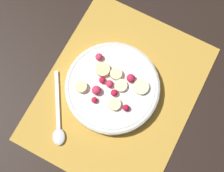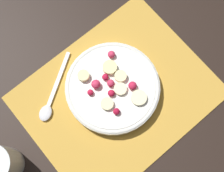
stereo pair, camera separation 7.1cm
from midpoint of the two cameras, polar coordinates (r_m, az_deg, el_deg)
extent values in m
plane|color=black|center=(0.75, -1.44, -1.82)|extent=(3.00, 3.00, 0.00)
cube|color=gold|center=(0.75, -1.44, -1.77)|extent=(0.44, 0.35, 0.01)
cylinder|color=silver|center=(0.74, -2.73, -0.99)|extent=(0.22, 0.22, 0.03)
torus|color=silver|center=(0.73, -2.76, -0.79)|extent=(0.22, 0.22, 0.01)
cylinder|color=white|center=(0.72, -2.78, -0.71)|extent=(0.20, 0.20, 0.00)
cylinder|color=#F4EAB7|center=(0.72, -1.22, -0.47)|extent=(0.03, 0.03, 0.01)
cylinder|color=#F4EAB7|center=(0.72, 2.55, -0.72)|extent=(0.05, 0.05, 0.01)
cylinder|color=beige|center=(0.72, -8.42, -0.73)|extent=(0.04, 0.04, 0.01)
cylinder|color=beige|center=(0.73, -4.48, 2.46)|extent=(0.04, 0.04, 0.01)
cylinder|color=beige|center=(0.71, -2.40, -3.92)|extent=(0.04, 0.04, 0.01)
cylinder|color=beige|center=(0.72, -2.03, 1.68)|extent=(0.04, 0.04, 0.01)
sphere|color=#D12347|center=(0.72, 0.67, 0.91)|extent=(0.02, 0.02, 0.02)
sphere|color=#B21433|center=(0.70, -0.27, -4.57)|extent=(0.02, 0.02, 0.02)
sphere|color=red|center=(0.72, -4.53, 0.63)|extent=(0.02, 0.02, 0.02)
sphere|color=red|center=(0.71, -2.44, -1.81)|extent=(0.02, 0.02, 0.02)
sphere|color=#DB3356|center=(0.74, -5.13, 4.81)|extent=(0.02, 0.02, 0.02)
sphere|color=#DB3356|center=(0.71, -5.70, -1.32)|extent=(0.02, 0.02, 0.02)
sphere|color=#DB3356|center=(0.71, -3.25, -0.17)|extent=(0.02, 0.02, 0.02)
sphere|color=red|center=(0.71, -6.08, -3.10)|extent=(0.01, 0.01, 0.01)
cube|color=silver|center=(0.76, -12.59, -2.93)|extent=(0.13, 0.08, 0.00)
ellipsoid|color=silver|center=(0.74, -12.45, -9.61)|extent=(0.05, 0.05, 0.01)
camera|label=1|loc=(0.04, -92.91, -10.83)|focal=50.00mm
camera|label=2|loc=(0.04, 87.09, 10.83)|focal=50.00mm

